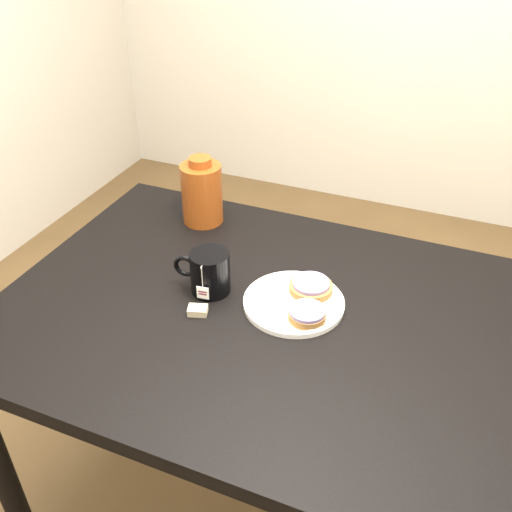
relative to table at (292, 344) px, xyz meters
name	(u,v)px	position (x,y,z in m)	size (l,w,h in m)	color
ground_plane	(284,504)	(0.00, 0.00, -0.67)	(4.00, 4.00, 0.00)	brown
table	(292,344)	(0.00, 0.00, 0.00)	(1.40, 0.90, 0.75)	black
plate	(294,302)	(-0.01, 0.04, 0.09)	(0.24, 0.24, 0.02)	white
bagel_back	(311,287)	(0.01, 0.10, 0.11)	(0.13, 0.13, 0.03)	brown
bagel_front	(307,314)	(0.03, -0.01, 0.11)	(0.11, 0.11, 0.03)	brown
mug	(209,272)	(-0.23, 0.02, 0.14)	(0.15, 0.11, 0.11)	black
teabag_pouch	(198,310)	(-0.21, -0.07, 0.09)	(0.04, 0.03, 0.02)	#C6B793
bagel_package	(202,193)	(-0.39, 0.32, 0.18)	(0.13, 0.13, 0.20)	#5C240C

